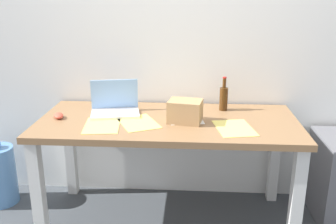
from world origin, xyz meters
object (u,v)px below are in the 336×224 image
beer_bottle (224,98)px  cardboard_box (185,111)px  laptop_left (115,107)px  computer_mouse (59,116)px  desk (168,134)px

beer_bottle → cardboard_box: bearing=-134.2°
cardboard_box → laptop_left: bearing=163.5°
laptop_left → computer_mouse: (-0.35, -0.12, -0.03)m
beer_bottle → computer_mouse: 1.11m
computer_mouse → desk: bearing=-25.5°
laptop_left → desk: bearing=-15.6°
laptop_left → cardboard_box: laptop_left is taller
desk → laptop_left: laptop_left is taller
beer_bottle → laptop_left: bearing=-170.3°
computer_mouse → cardboard_box: (0.82, -0.02, 0.05)m
computer_mouse → beer_bottle: bearing=-14.2°
laptop_left → computer_mouse: laptop_left is taller
desk → cardboard_box: cardboard_box is taller
computer_mouse → cardboard_box: size_ratio=0.49×
desk → computer_mouse: computer_mouse is taller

